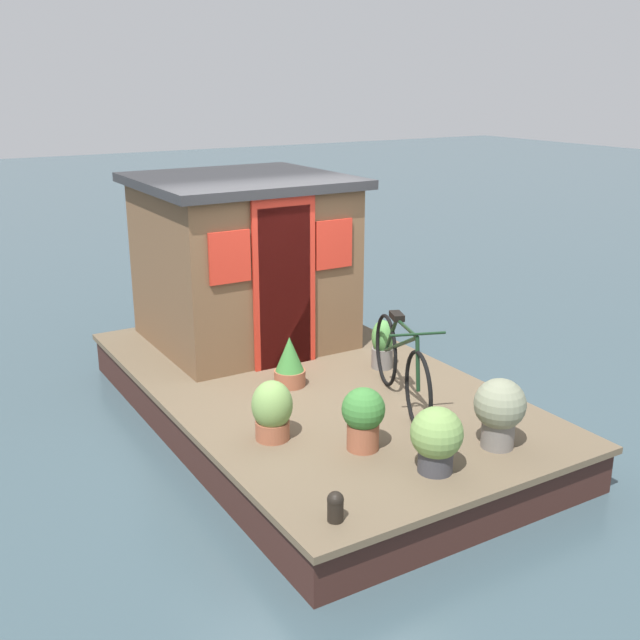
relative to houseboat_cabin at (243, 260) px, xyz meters
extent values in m
plane|color=#384C54|center=(-1.50, 0.00, -1.40)|extent=(60.00, 60.00, 0.00)
cube|color=brown|center=(-1.50, 0.00, -0.99)|extent=(5.22, 2.99, 0.06)
cube|color=#381E19|center=(-1.50, 0.00, -1.21)|extent=(5.12, 2.93, 0.38)
cube|color=brown|center=(0.01, 0.00, -0.06)|extent=(1.95, 2.01, 1.80)
cube|color=#28282B|center=(0.01, 0.00, 0.89)|extent=(2.15, 2.21, 0.10)
cube|color=maroon|center=(-0.98, 0.00, -0.11)|extent=(0.04, 0.60, 1.70)
cube|color=red|center=(-0.99, 0.00, -0.06)|extent=(0.03, 0.72, 1.80)
cube|color=red|center=(-0.98, -0.60, 0.29)|extent=(0.03, 0.44, 0.52)
cube|color=red|center=(-0.98, 0.60, 0.29)|extent=(0.03, 0.44, 0.52)
torus|color=black|center=(-2.95, -0.23, -0.60)|extent=(0.68, 0.29, 0.72)
torus|color=black|center=(-1.96, -0.61, -0.60)|extent=(0.68, 0.29, 0.72)
cylinder|color=black|center=(-2.41, -0.44, -0.37)|extent=(0.94, 0.38, 0.49)
cylinder|color=black|center=(-2.57, -0.38, -0.16)|extent=(0.61, 0.26, 0.07)
cylinder|color=black|center=(-2.12, -0.55, -0.39)|extent=(0.36, 0.16, 0.45)
cylinder|color=black|center=(-2.91, -0.25, -0.37)|extent=(0.13, 0.08, 0.47)
cube|color=black|center=(-2.28, -0.49, -0.14)|extent=(0.22, 0.16, 0.06)
cylinder|color=black|center=(-2.87, -0.26, -0.11)|extent=(0.20, 0.48, 0.02)
cylinder|color=#935138|center=(-1.49, 0.23, -0.88)|extent=(0.31, 0.31, 0.16)
cone|color=#387533|center=(-1.49, 0.23, -0.63)|extent=(0.28, 0.28, 0.35)
cylinder|color=#935138|center=(-2.46, 0.93, -0.88)|extent=(0.29, 0.29, 0.16)
ellipsoid|color=#70934C|center=(-2.46, 0.93, -0.65)|extent=(0.35, 0.35, 0.42)
cylinder|color=slate|center=(-1.57, -0.84, -0.85)|extent=(0.23, 0.23, 0.22)
ellipsoid|color=#4C8942|center=(-1.57, -0.84, -0.62)|extent=(0.23, 0.23, 0.36)
cylinder|color=#935138|center=(-3.01, 0.38, -0.84)|extent=(0.27, 0.27, 0.23)
sphere|color=#387533|center=(-3.01, 0.38, -0.60)|extent=(0.36, 0.36, 0.36)
cylinder|color=slate|center=(-3.55, -0.61, -0.84)|extent=(0.27, 0.27, 0.23)
sphere|color=gray|center=(-3.55, -0.61, -0.58)|extent=(0.43, 0.43, 0.43)
cylinder|color=#38383D|center=(-3.62, 0.10, -0.87)|extent=(0.28, 0.28, 0.18)
sphere|color=#70934C|center=(-3.62, 0.10, -0.63)|extent=(0.41, 0.41, 0.41)
cylinder|color=black|center=(-3.81, 1.14, -0.88)|extent=(0.11, 0.11, 0.16)
sphere|color=black|center=(-3.81, 1.14, -0.80)|extent=(0.12, 0.12, 0.12)
camera|label=1|loc=(-7.73, 3.62, 1.97)|focal=42.97mm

